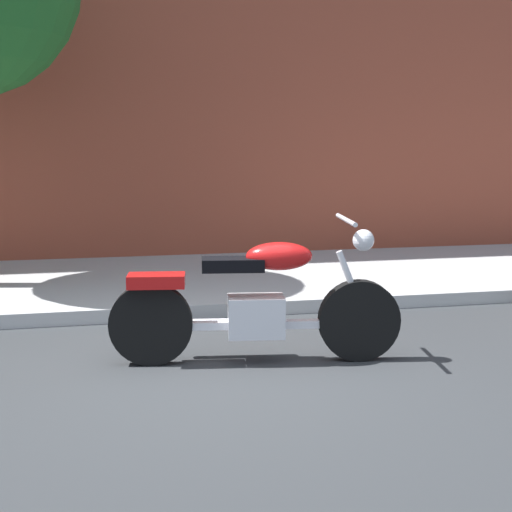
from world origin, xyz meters
The scene contains 3 objects.
ground_plane centered at (0.00, 0.00, 0.00)m, with size 60.00×60.00×0.00m, color #303335.
sidewalk centered at (0.00, 3.42, 0.07)m, with size 19.45×3.25×0.14m, color #AEAEAE.
motorcycle centered at (0.36, 0.32, 0.47)m, with size 2.29×0.75×1.15m.
Camera 1 is at (-0.82, -5.06, 1.73)m, focal length 50.37 mm.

